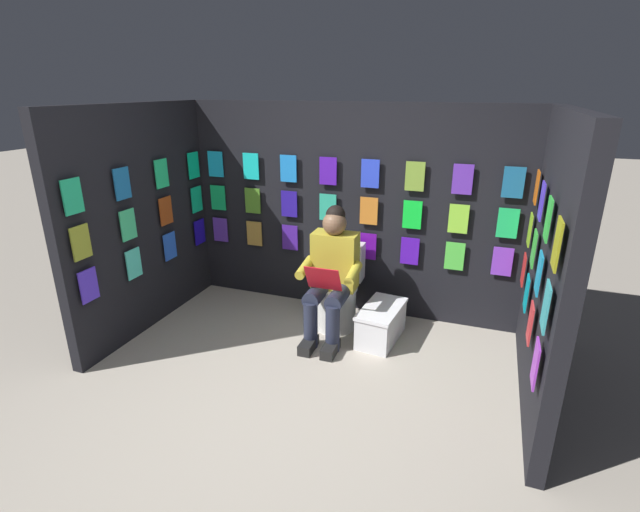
% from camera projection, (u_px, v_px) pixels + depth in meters
% --- Properties ---
extents(ground_plane, '(30.00, 30.00, 0.00)m').
position_uv_depth(ground_plane, '(268.00, 420.00, 3.20)').
color(ground_plane, '#B2A899').
extents(display_wall_back, '(3.37, 0.14, 2.03)m').
position_uv_depth(display_wall_back, '(350.00, 211.00, 4.55)').
color(display_wall_back, black).
rests_on(display_wall_back, ground).
extents(display_wall_left, '(0.14, 1.88, 2.03)m').
position_uv_depth(display_wall_left, '(549.00, 266.00, 3.14)').
color(display_wall_left, black).
rests_on(display_wall_left, ground).
extents(display_wall_right, '(0.14, 1.88, 2.03)m').
position_uv_depth(display_wall_right, '(141.00, 220.00, 4.22)').
color(display_wall_right, black).
rests_on(display_wall_right, ground).
extents(toilet, '(0.41, 0.56, 0.77)m').
position_uv_depth(toilet, '(338.00, 292.00, 4.41)').
color(toilet, white).
rests_on(toilet, ground).
extents(person_reading, '(0.53, 0.69, 1.19)m').
position_uv_depth(person_reading, '(331.00, 274.00, 4.11)').
color(person_reading, gold).
rests_on(person_reading, ground).
extents(comic_longbox_near, '(0.37, 0.62, 0.32)m').
position_uv_depth(comic_longbox_near, '(381.00, 323.00, 4.18)').
color(comic_longbox_near, silver).
rests_on(comic_longbox_near, ground).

